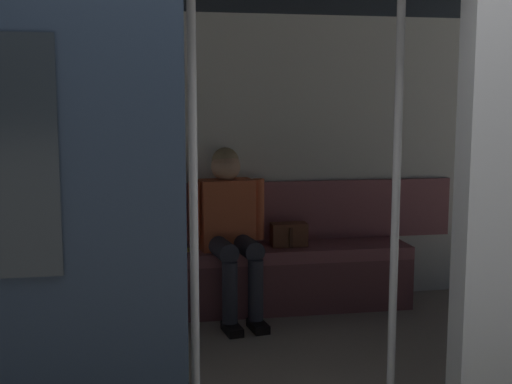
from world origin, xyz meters
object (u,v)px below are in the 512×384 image
Objects in this scene: bench_seat at (234,264)px; handbag at (289,234)px; grab_pole_far at (396,205)px; grab_pole_door at (194,213)px; train_car at (249,101)px; person_seated at (229,221)px; book at (175,248)px.

handbag is (-0.41, -0.04, 0.20)m from bench_seat.
grab_pole_door is at bearing 3.58° from grab_pole_far.
train_car reaches higher than bench_seat.
grab_pole_far is (-0.88, -0.05, 0.00)m from grab_pole_door.
train_car is 2.99× the size of grab_pole_far.
person_seated is at bearing 11.76° from handbag.
person_seated is 5.46× the size of book.
bench_seat is 1.22× the size of grab_pole_door.
person_seated is 0.56× the size of grab_pole_far.
book is (0.83, -0.01, -0.07)m from handbag.
train_car is 1.57m from book.
book is 0.10× the size of grab_pole_far.
grab_pole_far is (-0.03, 1.93, 0.51)m from handbag.
handbag is 2.22m from grab_pole_door.
book reaches higher than bench_seat.
grab_pole_door reaches higher than person_seated.
handbag is at bearing 166.18° from book.
train_car is 1.55m from handbag.
book is (0.38, -0.10, -0.20)m from person_seated.
grab_pole_door is (0.02, 2.00, 0.58)m from book.
handbag reaches higher than book.
train_car is 5.33× the size of person_seated.
bench_seat is 0.33m from person_seated.
train_car is at bearing 88.53° from person_seated.
train_car is 2.46× the size of bench_seat.
grab_pole_far is (-0.51, 0.81, -0.45)m from train_car.
grab_pole_door is at bearing 77.29° from bench_seat.
train_car is at bearing -113.18° from grab_pole_door.
grab_pole_far is at bearing 104.59° from person_seated.
bench_seat is at bearing -128.37° from person_seated.
grab_pole_door reaches higher than bench_seat.
train_car is 1.58m from bench_seat.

